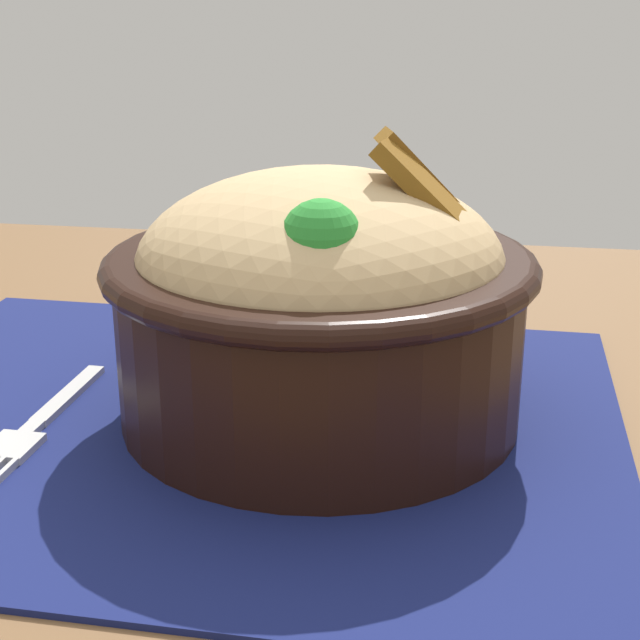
# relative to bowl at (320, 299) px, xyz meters

# --- Properties ---
(table) EXTENTS (1.34, 0.76, 0.71)m
(table) POSITION_rel_bowl_xyz_m (0.01, 0.02, -0.13)
(table) COLOR brown
(table) RESTS_ON ground_plane
(placemat) EXTENTS (0.40, 0.32, 0.00)m
(placemat) POSITION_rel_bowl_xyz_m (0.05, 0.01, -0.06)
(placemat) COLOR #11194C
(placemat) RESTS_ON table
(bowl) EXTENTS (0.21, 0.21, 0.14)m
(bowl) POSITION_rel_bowl_xyz_m (0.00, 0.00, 0.00)
(bowl) COLOR black
(bowl) RESTS_ON placemat
(fork) EXTENTS (0.02, 0.13, 0.00)m
(fork) POSITION_rel_bowl_xyz_m (0.13, 0.04, -0.06)
(fork) COLOR #B5B5B5
(fork) RESTS_ON placemat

